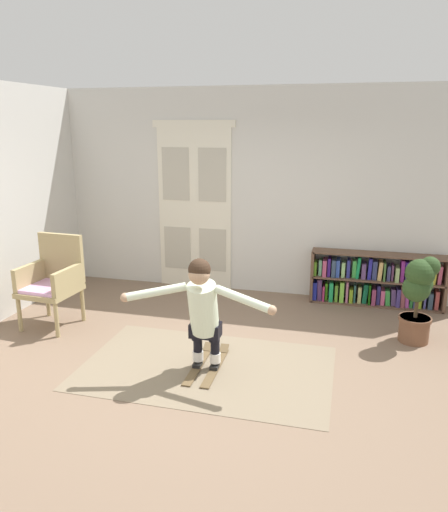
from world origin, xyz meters
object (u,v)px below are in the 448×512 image
potted_plant (418,295)px  person_skier (203,307)px  bookshelf (375,282)px  wicker_chair (53,279)px  skis_pair (207,364)px

potted_plant → person_skier: size_ratio=0.69×
bookshelf → person_skier: size_ratio=1.19×
wicker_chair → person_skier: 2.26m
person_skier → potted_plant: bearing=31.2°
potted_plant → person_skier: (-2.10, -1.27, 0.14)m
potted_plant → skis_pair: bearing=-151.9°
bookshelf → person_skier: (-1.70, -2.43, 0.38)m
wicker_chair → potted_plant: bearing=7.0°
wicker_chair → skis_pair: size_ratio=1.28×
bookshelf → skis_pair: bookshelf is taller
bookshelf → person_skier: 2.99m
bookshelf → skis_pair: (-1.70, -2.28, -0.30)m
skis_pair → wicker_chair: bearing=164.0°
bookshelf → wicker_chair: bearing=-156.3°
wicker_chair → skis_pair: bearing=-16.0°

